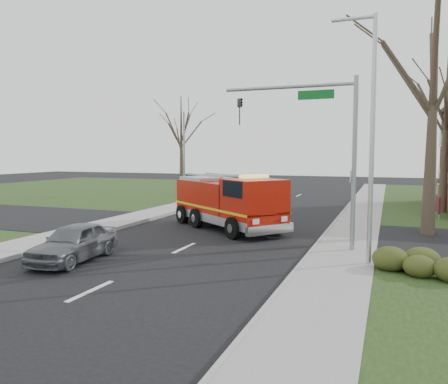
% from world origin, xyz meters
% --- Properties ---
extents(ground, '(120.00, 120.00, 0.00)m').
position_xyz_m(ground, '(0.00, 0.00, 0.00)').
color(ground, black).
rests_on(ground, ground).
extents(sidewalk_right, '(2.40, 80.00, 0.15)m').
position_xyz_m(sidewalk_right, '(6.20, 0.00, 0.07)').
color(sidewalk_right, gray).
rests_on(sidewalk_right, ground).
extents(sidewalk_left, '(2.40, 80.00, 0.15)m').
position_xyz_m(sidewalk_left, '(-6.20, 0.00, 0.07)').
color(sidewalk_left, gray).
rests_on(sidewalk_left, ground).
extents(health_center_sign, '(0.12, 2.00, 1.40)m').
position_xyz_m(health_center_sign, '(10.50, 12.50, 0.88)').
color(health_center_sign, '#440F16').
rests_on(health_center_sign, ground).
extents(hedge_corner, '(2.80, 2.00, 0.90)m').
position_xyz_m(hedge_corner, '(9.00, -1.00, 0.58)').
color(hedge_corner, '#333C15').
rests_on(hedge_corner, lawn_right).
extents(bare_tree_near, '(6.00, 6.00, 12.00)m').
position_xyz_m(bare_tree_near, '(9.50, 6.00, 7.41)').
color(bare_tree_near, '#3B3023').
rests_on(bare_tree_near, ground).
extents(bare_tree_far, '(5.25, 5.25, 10.50)m').
position_xyz_m(bare_tree_far, '(11.00, 15.00, 6.49)').
color(bare_tree_far, '#3B3023').
rests_on(bare_tree_far, ground).
extents(bare_tree_left, '(4.50, 4.50, 9.00)m').
position_xyz_m(bare_tree_left, '(-10.00, 20.00, 5.56)').
color(bare_tree_left, '#3B3023').
rests_on(bare_tree_left, ground).
extents(traffic_signal_mast, '(5.29, 0.18, 6.80)m').
position_xyz_m(traffic_signal_mast, '(5.21, 1.50, 4.71)').
color(traffic_signal_mast, gray).
rests_on(traffic_signal_mast, ground).
extents(streetlight_pole, '(1.48, 0.16, 8.40)m').
position_xyz_m(streetlight_pole, '(7.14, -0.50, 4.55)').
color(streetlight_pole, '#B7BABF').
rests_on(streetlight_pole, ground).
extents(utility_pole_far, '(0.14, 0.14, 7.00)m').
position_xyz_m(utility_pole_far, '(-6.80, 14.00, 3.50)').
color(utility_pole_far, gray).
rests_on(utility_pole_far, ground).
extents(fire_engine, '(7.17, 6.35, 2.90)m').
position_xyz_m(fire_engine, '(0.12, 4.92, 1.31)').
color(fire_engine, '#A61507').
rests_on(fire_engine, ground).
extents(parked_car_maroon, '(1.92, 4.12, 1.36)m').
position_xyz_m(parked_car_maroon, '(-2.80, -3.29, 0.68)').
color(parked_car_maroon, slate).
rests_on(parked_car_maroon, ground).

